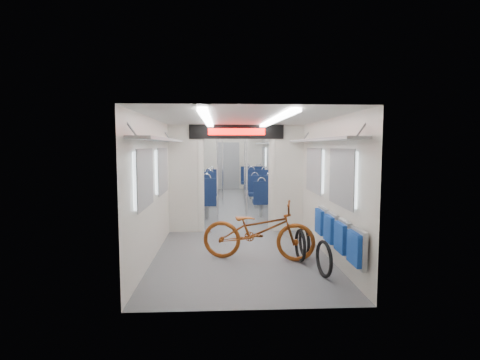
{
  "coord_description": "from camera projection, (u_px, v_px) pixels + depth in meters",
  "views": [
    {
      "loc": [
        -0.33,
        -10.07,
        1.85
      ],
      "look_at": [
        0.11,
        -1.3,
        1.05
      ],
      "focal_mm": 28.0,
      "sensor_mm": 36.0,
      "label": 1
    }
  ],
  "objects": [
    {
      "name": "bike_hoop_c",
      "position": [
        304.0,
        243.0,
        6.24
      ],
      "size": [
        0.09,
        0.52,
        0.52
      ],
      "primitive_type": "torus",
      "rotation": [
        1.57,
        0.0,
        1.65
      ],
      "color": "black",
      "rests_on": "ground"
    },
    {
      "name": "bike_hoop_b",
      "position": [
        300.0,
        247.0,
        5.99
      ],
      "size": [
        0.09,
        0.53,
        0.53
      ],
      "primitive_type": "torus",
      "rotation": [
        1.57,
        0.0,
        1.65
      ],
      "color": "black",
      "rests_on": "ground"
    },
    {
      "name": "bicycle",
      "position": [
        258.0,
        230.0,
        6.08
      ],
      "size": [
        1.92,
        0.99,
        0.96
      ],
      "primitive_type": "imported",
      "rotation": [
        0.0,
        0.0,
        1.37
      ],
      "color": "brown",
      "rests_on": "ground"
    },
    {
      "name": "stanchion_far_right",
      "position": [
        245.0,
        168.0,
        11.75
      ],
      "size": [
        0.04,
        0.04,
        2.3
      ],
      "primitive_type": "cylinder",
      "color": "silver",
      "rests_on": "ground"
    },
    {
      "name": "carriage",
      "position": [
        234.0,
        159.0,
        9.8
      ],
      "size": [
        12.0,
        12.02,
        2.31
      ],
      "color": "#515456",
      "rests_on": "ground"
    },
    {
      "name": "seat_bay_near_left",
      "position": [
        200.0,
        192.0,
        10.43
      ],
      "size": [
        0.96,
        2.31,
        1.17
      ],
      "color": "#0D193A",
      "rests_on": "ground"
    },
    {
      "name": "bike_hoop_a",
      "position": [
        324.0,
        261.0,
        5.27
      ],
      "size": [
        0.12,
        0.53,
        0.53
      ],
      "primitive_type": "torus",
      "rotation": [
        1.57,
        0.0,
        1.7
      ],
      "color": "black",
      "rests_on": "ground"
    },
    {
      "name": "stanchion_far_left",
      "position": [
        223.0,
        168.0,
        11.7
      ],
      "size": [
        0.04,
        0.04,
        2.3
      ],
      "primitive_type": "cylinder",
      "color": "silver",
      "rests_on": "ground"
    },
    {
      "name": "stanchion_near_right",
      "position": [
        247.0,
        176.0,
        8.69
      ],
      "size": [
        0.05,
        0.05,
        2.3
      ],
      "primitive_type": "cylinder",
      "color": "silver",
      "rests_on": "ground"
    },
    {
      "name": "seat_bay_far_left",
      "position": [
        204.0,
        183.0,
        13.29
      ],
      "size": [
        0.89,
        1.98,
        1.07
      ],
      "color": "#0D193A",
      "rests_on": "ground"
    },
    {
      "name": "stanchion_near_left",
      "position": [
        217.0,
        176.0,
        8.88
      ],
      "size": [
        0.04,
        0.04,
        2.3
      ],
      "primitive_type": "cylinder",
      "color": "silver",
      "rests_on": "ground"
    },
    {
      "name": "flip_bench",
      "position": [
        336.0,
        233.0,
        5.48
      ],
      "size": [
        0.12,
        2.07,
        0.48
      ],
      "color": "gray",
      "rests_on": "carriage"
    },
    {
      "name": "seat_bay_far_right",
      "position": [
        255.0,
        181.0,
        13.88
      ],
      "size": [
        0.95,
        2.26,
        1.16
      ],
      "color": "#0D193A",
      "rests_on": "ground"
    },
    {
      "name": "seat_bay_near_right",
      "position": [
        266.0,
        193.0,
        10.51
      ],
      "size": [
        0.88,
        1.94,
        1.06
      ],
      "color": "#0D193A",
      "rests_on": "ground"
    }
  ]
}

